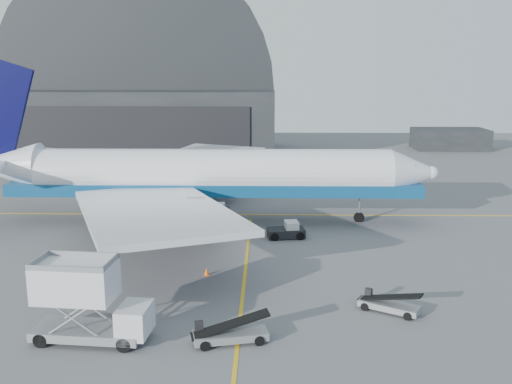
{
  "coord_description": "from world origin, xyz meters",
  "views": [
    {
      "loc": [
        1.65,
        -41.06,
        16.08
      ],
      "look_at": [
        0.7,
        11.29,
        4.5
      ],
      "focal_mm": 40.0,
      "sensor_mm": 36.0,
      "label": 1
    }
  ],
  "objects_px": {
    "catering_truck": "(87,302)",
    "belt_loader_a": "(230,334)",
    "belt_loader_b": "(389,304)",
    "airliner": "(195,175)",
    "pushback_tug": "(287,231)"
  },
  "relations": [
    {
      "from": "airliner",
      "to": "belt_loader_b",
      "type": "distance_m",
      "value": 27.86
    },
    {
      "from": "belt_loader_a",
      "to": "catering_truck",
      "type": "bearing_deg",
      "value": 166.51
    },
    {
      "from": "airliner",
      "to": "pushback_tug",
      "type": "distance_m",
      "value": 11.94
    },
    {
      "from": "pushback_tug",
      "to": "belt_loader_a",
      "type": "height_order",
      "value": "belt_loader_a"
    },
    {
      "from": "catering_truck",
      "to": "airliner",
      "type": "bearing_deg",
      "value": 88.65
    },
    {
      "from": "catering_truck",
      "to": "pushback_tug",
      "type": "bearing_deg",
      "value": 64.55
    },
    {
      "from": "catering_truck",
      "to": "pushback_tug",
      "type": "height_order",
      "value": "catering_truck"
    },
    {
      "from": "pushback_tug",
      "to": "belt_loader_b",
      "type": "bearing_deg",
      "value": -77.27
    },
    {
      "from": "belt_loader_a",
      "to": "belt_loader_b",
      "type": "relative_size",
      "value": 1.16
    },
    {
      "from": "catering_truck",
      "to": "belt_loader_b",
      "type": "distance_m",
      "value": 19.43
    },
    {
      "from": "belt_loader_b",
      "to": "airliner",
      "type": "bearing_deg",
      "value": 154.73
    },
    {
      "from": "airliner",
      "to": "catering_truck",
      "type": "bearing_deg",
      "value": -96.61
    },
    {
      "from": "airliner",
      "to": "belt_loader_b",
      "type": "relative_size",
      "value": 12.26
    },
    {
      "from": "catering_truck",
      "to": "belt_loader_a",
      "type": "xyz_separation_m",
      "value": [
        8.45,
        -0.12,
        -1.88
      ]
    },
    {
      "from": "catering_truck",
      "to": "belt_loader_b",
      "type": "xyz_separation_m",
      "value": [
        18.82,
        4.44,
        -1.93
      ]
    }
  ]
}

